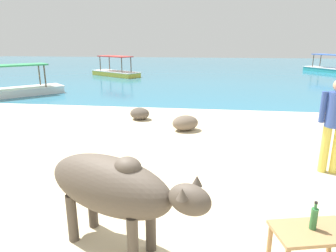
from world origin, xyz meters
The scene contains 11 objects.
sand_beach centered at (0.00, 0.00, 0.02)m, with size 18.00×14.00×0.04m, color beige.
water_surface centered at (0.00, 22.00, 0.00)m, with size 60.00×36.00×0.03m, color teal.
cow centered at (-0.25, -0.15, 0.77)m, with size 1.94×1.14×1.10m.
low_bench_table centered at (1.78, -0.19, 0.39)m, with size 0.84×0.61×0.42m.
bottle centered at (1.78, -0.16, 0.58)m, with size 0.07×0.07×0.30m.
person_standing centered at (2.82, 2.25, 0.99)m, with size 0.50×0.32×1.62m.
shore_rock_large centered at (-1.24, 5.39, 0.21)m, with size 0.58×0.49×0.34m, color brown.
shore_rock_medium centered at (0.15, 4.46, 0.23)m, with size 0.67×0.52×0.38m, color #6B5B4C.
boat_yellow centered at (-5.40, 16.38, 0.29)m, with size 3.71×2.96×1.29m.
boat_teal centered at (9.40, 21.04, 0.29)m, with size 2.89×3.74×1.29m.
boat_white centered at (-7.28, 8.69, 0.29)m, with size 3.35×3.47×1.29m.
Camera 1 is at (0.72, -2.90, 2.24)m, focal length 32.16 mm.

